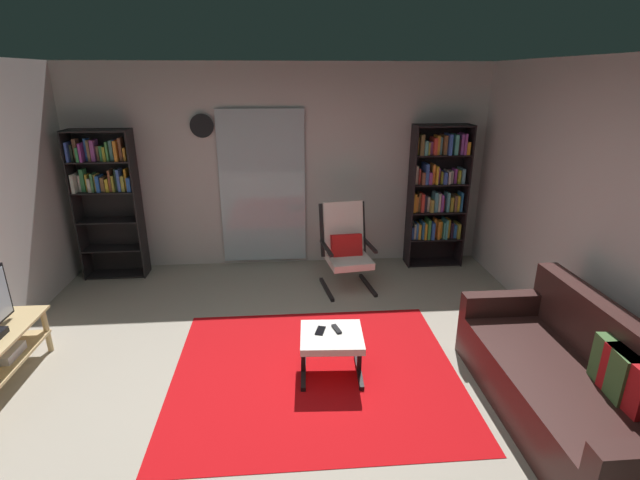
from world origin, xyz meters
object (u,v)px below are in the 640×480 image
(bookshelf_near_sofa, at_px, (437,191))
(tv_remote, at_px, (337,329))
(wall_clock, at_px, (202,126))
(lounge_armchair, at_px, (346,244))
(cell_phone, at_px, (320,331))
(bookshelf_near_tv, at_px, (106,191))
(leather_sofa, at_px, (573,385))
(ottoman, at_px, (332,341))

(bookshelf_near_sofa, relative_size, tv_remote, 12.91)
(wall_clock, bearing_deg, lounge_armchair, -24.61)
(tv_remote, height_order, wall_clock, wall_clock)
(cell_phone, bearing_deg, bookshelf_near_tv, 153.68)
(leather_sofa, bearing_deg, bookshelf_near_sofa, 91.36)
(bookshelf_near_tv, xyz_separation_m, bookshelf_near_sofa, (4.15, 0.05, -0.10))
(ottoman, distance_m, wall_clock, 3.27)
(leather_sofa, xyz_separation_m, cell_phone, (-1.79, 0.75, 0.09))
(lounge_armchair, relative_size, cell_phone, 7.30)
(ottoman, bearing_deg, cell_phone, 150.25)
(leather_sofa, bearing_deg, tv_remote, 155.44)
(bookshelf_near_tv, bearing_deg, leather_sofa, -35.69)
(bookshelf_near_tv, xyz_separation_m, leather_sofa, (4.22, -3.03, -0.80))
(bookshelf_near_sofa, xyz_separation_m, cell_phone, (-1.72, -2.34, -0.61))
(tv_remote, bearing_deg, ottoman, -144.46)
(lounge_armchair, xyz_separation_m, tv_remote, (-0.31, -1.71, -0.13))
(cell_phone, distance_m, wall_clock, 3.15)
(bookshelf_near_sofa, distance_m, ottoman, 2.97)
(bookshelf_near_sofa, relative_size, ottoman, 3.41)
(bookshelf_near_tv, xyz_separation_m, cell_phone, (2.44, -2.29, -0.71))
(ottoman, bearing_deg, tv_remote, 51.03)
(bookshelf_near_tv, distance_m, wall_clock, 1.41)
(lounge_armchair, distance_m, wall_clock, 2.29)
(leather_sofa, height_order, tv_remote, leather_sofa)
(leather_sofa, distance_m, cell_phone, 1.94)
(lounge_armchair, height_order, tv_remote, lounge_armchair)
(bookshelf_near_tv, distance_m, cell_phone, 3.42)
(leather_sofa, bearing_deg, wall_clock, 133.20)
(bookshelf_near_sofa, distance_m, lounge_armchair, 1.49)
(leather_sofa, relative_size, ottoman, 3.56)
(bookshelf_near_tv, height_order, lounge_armchair, bookshelf_near_tv)
(bookshelf_near_tv, relative_size, bookshelf_near_sofa, 0.99)
(lounge_armchair, distance_m, tv_remote, 1.74)
(tv_remote, relative_size, wall_clock, 0.50)
(lounge_armchair, relative_size, tv_remote, 7.10)
(cell_phone, bearing_deg, wall_clock, 133.64)
(leather_sofa, relative_size, lounge_armchair, 1.90)
(wall_clock, bearing_deg, leather_sofa, -46.80)
(leather_sofa, bearing_deg, cell_phone, 157.38)
(bookshelf_near_sofa, relative_size, cell_phone, 13.28)
(lounge_armchair, height_order, ottoman, lounge_armchair)
(leather_sofa, distance_m, ottoman, 1.84)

